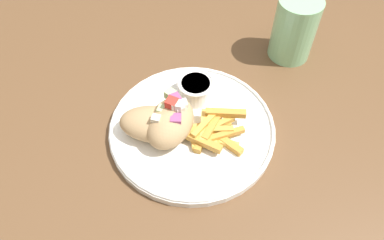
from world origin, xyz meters
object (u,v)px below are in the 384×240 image
object	(u,v)px
plate	(192,128)
fries_pile	(211,131)
sauce_ramekin	(196,88)
pita_sandwich_near	(170,122)
water_glass	(294,31)
pita_sandwich_far	(155,124)

from	to	relation	value
plate	fries_pile	xyz separation A→B (m)	(0.02, -0.03, 0.02)
plate	sauce_ramekin	size ratio (longest dim) A/B	4.31
fries_pile	sauce_ramekin	world-z (taller)	sauce_ramekin
pita_sandwich_near	water_glass	size ratio (longest dim) A/B	0.98
pita_sandwich_near	water_glass	distance (m)	0.32
pita_sandwich_far	sauce_ramekin	bearing A→B (deg)	58.10
plate	sauce_ramekin	distance (m)	0.08
sauce_ramekin	pita_sandwich_near	bearing A→B (deg)	-137.95
fries_pile	water_glass	size ratio (longest dim) A/B	0.95
pita_sandwich_far	water_glass	distance (m)	0.34
pita_sandwich_near	sauce_ramekin	size ratio (longest dim) A/B	1.88
fries_pile	pita_sandwich_near	bearing A→B (deg)	155.23
pita_sandwich_near	sauce_ramekin	world-z (taller)	pita_sandwich_near
plate	sauce_ramekin	bearing A→B (deg)	63.81
fries_pile	water_glass	world-z (taller)	water_glass
pita_sandwich_far	water_glass	world-z (taller)	water_glass
plate	pita_sandwich_far	world-z (taller)	pita_sandwich_far
water_glass	fries_pile	bearing A→B (deg)	-148.62
water_glass	pita_sandwich_near	bearing A→B (deg)	-158.94
sauce_ramekin	pita_sandwich_far	bearing A→B (deg)	-150.00
pita_sandwich_far	sauce_ramekin	world-z (taller)	pita_sandwich_far
plate	water_glass	size ratio (longest dim) A/B	2.25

